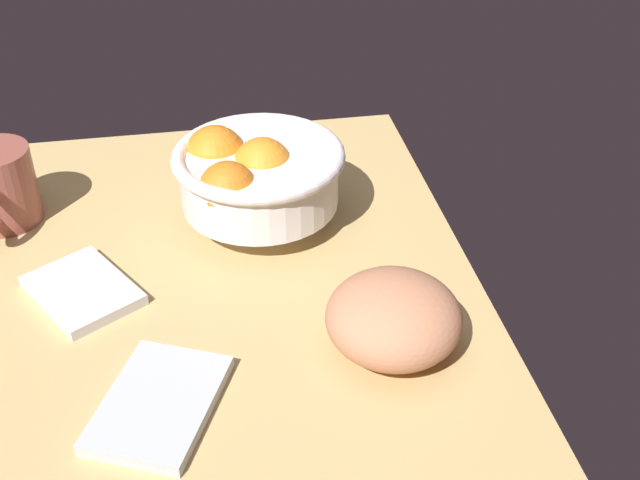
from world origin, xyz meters
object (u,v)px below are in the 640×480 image
napkin_folded (82,291)px  bread_loaf (394,318)px  napkin_spare (159,404)px  fruit_bowl (253,175)px

napkin_folded → bread_loaf: bearing=66.0°
bread_loaf → napkin_spare: (4.19, -22.35, -3.13)cm
fruit_bowl → bread_loaf: (24.05, 10.65, -2.72)cm
fruit_bowl → napkin_folded: size_ratio=1.68×
fruit_bowl → napkin_spare: (28.24, -11.70, -5.84)cm
fruit_bowl → bread_loaf: bearing=23.9°
bread_loaf → napkin_folded: (-13.40, -30.06, -3.14)cm
fruit_bowl → napkin_spare: bearing=-22.5°
bread_loaf → fruit_bowl: bearing=-156.1°
napkin_folded → napkin_spare: size_ratio=0.88×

